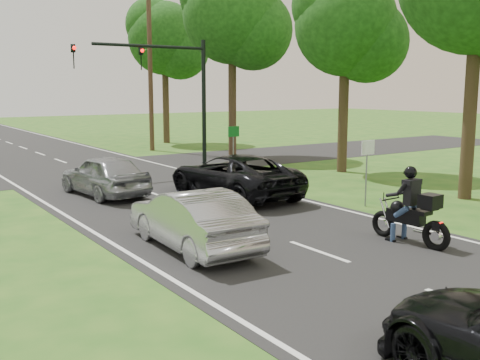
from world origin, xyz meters
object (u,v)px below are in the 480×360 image
(dark_suv, at_px, (233,176))
(silver_suv, at_px, (104,175))
(traffic_signal, at_px, (169,80))
(utility_pole_far, at_px, (150,66))
(sign_white, at_px, (367,157))
(sign_green, at_px, (234,138))
(motorcycle_rider, at_px, (412,213))
(silver_sedan, at_px, (192,219))

(dark_suv, xyz_separation_m, silver_suv, (-3.59, 2.81, -0.02))
(dark_suv, height_order, traffic_signal, traffic_signal)
(utility_pole_far, relative_size, sign_white, 4.71)
(dark_suv, bearing_deg, sign_green, -126.30)
(motorcycle_rider, distance_m, utility_pole_far, 23.45)
(silver_suv, distance_m, traffic_signal, 7.52)
(traffic_signal, relative_size, sign_white, 3.00)
(silver_suv, distance_m, sign_green, 6.71)
(silver_suv, distance_m, sign_white, 9.04)
(utility_pole_far, xyz_separation_m, sign_white, (-1.50, -19.02, -3.49))
(utility_pole_far, bearing_deg, traffic_signal, -109.68)
(traffic_signal, xyz_separation_m, sign_green, (1.56, -3.02, -2.54))
(silver_suv, height_order, sign_green, sign_green)
(dark_suv, distance_m, sign_white, 4.60)
(dark_suv, relative_size, silver_suv, 1.26)
(silver_sedan, bearing_deg, utility_pole_far, -110.48)
(sign_white, bearing_deg, motorcycle_rider, -122.52)
(motorcycle_rider, bearing_deg, dark_suv, 89.35)
(silver_sedan, distance_m, sign_white, 7.12)
(silver_sedan, height_order, traffic_signal, traffic_signal)
(silver_sedan, relative_size, sign_green, 2.01)
(dark_suv, xyz_separation_m, sign_white, (2.69, -3.64, 0.83))
(dark_suv, height_order, silver_suv, dark_suv)
(sign_white, height_order, sign_green, same)
(traffic_signal, bearing_deg, silver_suv, -137.08)
(traffic_signal, bearing_deg, dark_suv, -100.18)
(motorcycle_rider, relative_size, sign_green, 1.05)
(silver_sedan, xyz_separation_m, utility_pole_far, (8.48, 20.13, 4.37))
(silver_sedan, bearing_deg, motorcycle_rider, 153.02)
(silver_suv, relative_size, traffic_signal, 0.67)
(utility_pole_far, height_order, sign_green, utility_pole_far)
(traffic_signal, xyz_separation_m, utility_pole_far, (2.86, 8.00, 0.95))
(sign_green, bearing_deg, silver_suv, -166.52)
(silver_sedan, bearing_deg, sign_green, -125.88)
(motorcycle_rider, relative_size, silver_sedan, 0.52)
(traffic_signal, bearing_deg, sign_green, -62.62)
(sign_white, distance_m, sign_green, 8.00)
(silver_suv, height_order, sign_white, sign_white)
(utility_pole_far, bearing_deg, sign_green, -96.73)
(traffic_signal, bearing_deg, sign_white, -82.95)
(silver_suv, bearing_deg, utility_pole_far, -127.47)
(silver_sedan, distance_m, silver_suv, 7.59)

